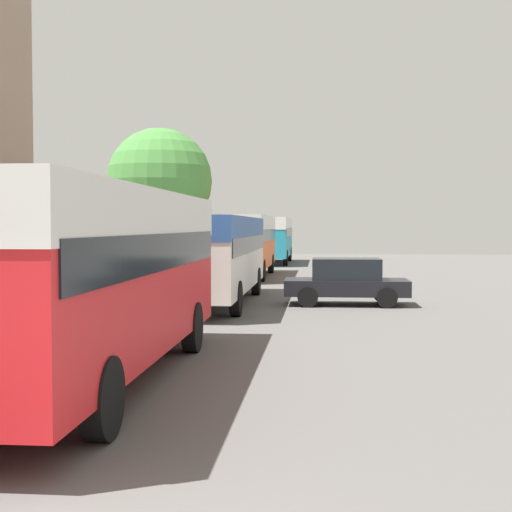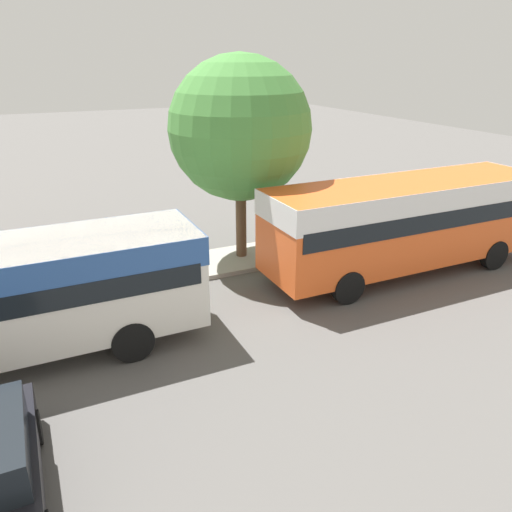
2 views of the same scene
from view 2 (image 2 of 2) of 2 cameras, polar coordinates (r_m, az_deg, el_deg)
name	(u,v)px [view 2 (image 2 of 2)]	position (r m, az deg, el deg)	size (l,w,h in m)	color
bus_third_in_line	(407,214)	(16.59, 16.82, 4.58)	(2.58, 9.49, 3.02)	#EA5B23
street_tree	(240,129)	(16.38, -1.84, 14.30)	(4.58, 4.58, 6.63)	brown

